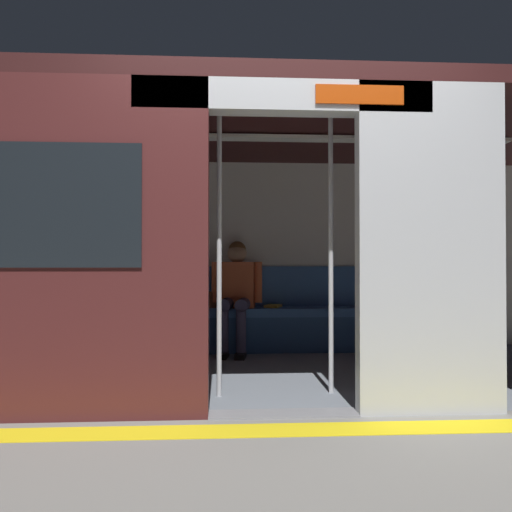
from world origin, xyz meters
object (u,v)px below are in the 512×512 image
(person_seated, at_px, (236,288))
(grab_pole_door, at_px, (219,251))
(handbag, at_px, (206,300))
(bench_seat, at_px, (260,318))
(book, at_px, (273,306))
(grab_pole_far, at_px, (331,251))
(train_car, at_px, (261,203))

(person_seated, bearing_deg, grab_pole_door, 85.02)
(handbag, xyz_separation_m, grab_pole_door, (-0.17, 1.93, 0.49))
(person_seated, distance_m, handbag, 0.38)
(bench_seat, distance_m, person_seated, 0.42)
(bench_seat, height_order, handbag, handbag)
(handbag, relative_size, book, 1.18)
(book, xyz_separation_m, grab_pole_far, (-0.26, 1.85, 0.56))
(bench_seat, height_order, person_seated, person_seated)
(grab_pole_door, bearing_deg, bench_seat, -102.57)
(book, relative_size, grab_pole_far, 0.10)
(train_car, height_order, handbag, train_car)
(bench_seat, bearing_deg, person_seated, 11.24)
(book, bearing_deg, bench_seat, 41.76)
(bench_seat, distance_m, handbag, 0.62)
(grab_pole_door, bearing_deg, book, -106.56)
(train_car, height_order, person_seated, train_car)
(grab_pole_far, bearing_deg, handbag, -62.03)
(grab_pole_door, bearing_deg, grab_pole_far, -176.17)
(book, distance_m, grab_pole_far, 1.95)
(train_car, xyz_separation_m, grab_pole_door, (0.35, 0.78, -0.44))
(person_seated, height_order, handbag, person_seated)
(book, height_order, grab_pole_door, grab_pole_door)
(handbag, xyz_separation_m, book, (-0.74, 0.02, -0.07))
(book, bearing_deg, train_car, 101.14)
(train_car, relative_size, person_seated, 5.32)
(train_car, height_order, bench_seat, train_car)
(grab_pole_door, xyz_separation_m, grab_pole_far, (-0.83, -0.06, 0.00))
(book, bearing_deg, grab_pole_door, 95.31)
(bench_seat, xyz_separation_m, handbag, (0.58, -0.08, 0.20))
(bench_seat, relative_size, grab_pole_door, 1.26)
(person_seated, height_order, grab_pole_far, grab_pole_far)
(train_car, bearing_deg, bench_seat, -93.16)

